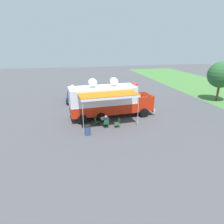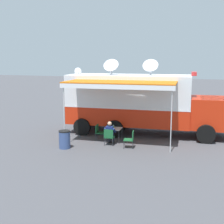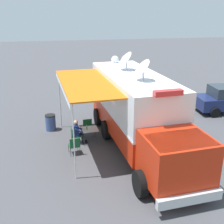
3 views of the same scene
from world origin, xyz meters
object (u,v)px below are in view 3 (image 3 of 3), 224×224
Objects in this scene: water_bottle at (87,127)px; seated_responder at (78,131)px; folding_chair_spare_by_truck at (74,145)px; command_truck at (137,110)px; trash_bin at (51,122)px; folding_chair_at_table at (74,134)px; folding_table at (90,130)px; folding_chair_beside_table at (88,126)px.

seated_responder reaches higher than water_bottle.
command_truck is at bearing -176.33° from folding_chair_spare_by_truck.
command_truck is at bearing 144.78° from trash_bin.
command_truck reaches higher than trash_bin.
water_bottle reaches higher than folding_chair_spare_by_truck.
trash_bin is (1.37, -1.94, -0.20)m from seated_responder.
water_bottle is at bearing 176.83° from folding_chair_at_table.
folding_chair_spare_by_truck is (0.88, 1.18, -0.16)m from folding_table.
folding_chair_at_table is at bearing 3.99° from seated_responder.
seated_responder is at bearing -6.13° from water_bottle.
folding_table is 0.98× the size of folding_chair_at_table.
folding_chair_spare_by_truck is at bearing 3.67° from command_truck.
folding_chair_at_table is at bearing 121.10° from trash_bin.
water_bottle is at bearing 80.02° from folding_chair_beside_table.
trash_bin is (1.10, -3.13, -0.06)m from folding_chair_spare_by_truck.
folding_chair_at_table is at bearing 0.52° from folding_table.
seated_responder is at bearing -19.56° from command_truck.
folding_chair_spare_by_truck is at bearing 77.23° from seated_responder.
folding_chair_beside_table is (-0.80, -0.86, 0.00)m from folding_chair_at_table.
trash_bin is (1.18, -1.96, -0.06)m from folding_chair_at_table.
folding_table is at bearing 179.45° from seated_responder.
command_truck is 3.23m from seated_responder.
trash_bin is (1.98, -1.10, -0.06)m from folding_chair_beside_table.
seated_responder is (2.79, -0.99, -1.30)m from command_truck.
water_bottle is 0.49m from seated_responder.
seated_responder is at bearing -0.55° from folding_table.
water_bottle is at bearing 173.87° from seated_responder.
trash_bin reaches higher than folding_table.
command_truck is 3.44m from folding_chair_at_table.
seated_responder reaches higher than folding_chair_spare_by_truck.
folding_chair_beside_table is (2.18, -1.83, -1.43)m from command_truck.
water_bottle is 2.73m from trash_bin.
water_bottle is at bearing -122.40° from folding_chair_spare_by_truck.
water_bottle is 0.96m from folding_chair_beside_table.
seated_responder is 2.39m from trash_bin.
command_truck is at bearing 139.88° from folding_chair_beside_table.
folding_chair_beside_table is at bearing -99.98° from water_bottle.
folding_chair_beside_table and folding_chair_spare_by_truck have the same top height.
folding_chair_spare_by_truck is at bearing 53.29° from folding_table.
folding_chair_at_table is 0.23m from seated_responder.
folding_chair_at_table is at bearing 47.02° from folding_chair_beside_table.
folding_chair_spare_by_truck is 0.70× the size of seated_responder.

